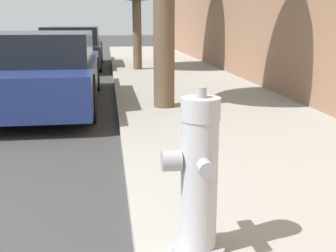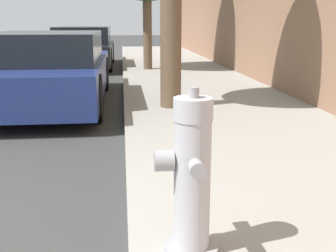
# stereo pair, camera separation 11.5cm
# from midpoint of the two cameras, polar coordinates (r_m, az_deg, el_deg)

# --- Properties ---
(fire_hydrant) EXTENTS (0.37, 0.39, 0.96)m
(fire_hydrant) POSITION_cam_midpoint_polar(r_m,az_deg,el_deg) (2.37, 2.73, -7.07)
(fire_hydrant) COLOR #97979C
(fire_hydrant) RESTS_ON sidewalk_slab
(parked_car_near) EXTENTS (1.86, 4.54, 1.23)m
(parked_car_near) POSITION_cam_midpoint_polar(r_m,az_deg,el_deg) (7.43, -17.29, 7.30)
(parked_car_near) COLOR navy
(parked_car_near) RESTS_ON ground_plane
(parked_car_mid) EXTENTS (1.72, 4.49, 1.23)m
(parked_car_mid) POSITION_cam_midpoint_polar(r_m,az_deg,el_deg) (13.31, -12.99, 10.31)
(parked_car_mid) COLOR black
(parked_car_mid) RESTS_ON ground_plane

